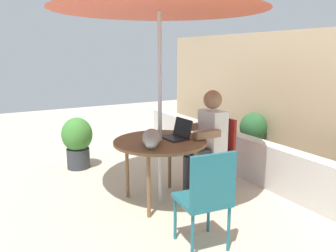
{
  "coord_description": "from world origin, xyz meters",
  "views": [
    {
      "loc": [
        3.11,
        -1.65,
        1.65
      ],
      "look_at": [
        0.0,
        0.1,
        0.86
      ],
      "focal_mm": 35.73,
      "sensor_mm": 36.0,
      "label": 1
    }
  ],
  "objects": [
    {
      "name": "fence_back",
      "position": [
        0.0,
        2.03,
        0.97
      ],
      "size": [
        5.95,
        0.08,
        1.94
      ],
      "primitive_type": "cube",
      "color": "tan",
      "rests_on": "ground"
    },
    {
      "name": "ground_plane",
      "position": [
        0.0,
        0.0,
        0.0
      ],
      "size": [
        14.0,
        14.0,
        0.0
      ],
      "primitive_type": "plane",
      "color": "beige"
    },
    {
      "name": "cat",
      "position": [
        0.17,
        -0.19,
        0.79
      ],
      "size": [
        0.58,
        0.39,
        0.17
      ],
      "color": "gray",
      "rests_on": "patio_table"
    },
    {
      "name": "person_seated",
      "position": [
        0.0,
        0.64,
        0.69
      ],
      "size": [
        0.48,
        0.48,
        1.22
      ],
      "color": "white",
      "rests_on": "ground"
    },
    {
      "name": "chair_empty",
      "position": [
        1.04,
        -0.12,
        0.52
      ],
      "size": [
        0.44,
        0.44,
        0.88
      ],
      "color": "#1E606B",
      "rests_on": "ground"
    },
    {
      "name": "patio_table",
      "position": [
        0.0,
        0.0,
        0.65
      ],
      "size": [
        1.02,
        1.02,
        0.71
      ],
      "color": "brown",
      "rests_on": "ground"
    },
    {
      "name": "potted_plant_corner",
      "position": [
        -1.57,
        -0.51,
        0.41
      ],
      "size": [
        0.44,
        0.44,
        0.75
      ],
      "color": "#33383D",
      "rests_on": "ground"
    },
    {
      "name": "chair_occupied",
      "position": [
        0.0,
        0.79,
        0.52
      ],
      "size": [
        0.4,
        0.4,
        0.88
      ],
      "color": "maroon",
      "rests_on": "ground"
    },
    {
      "name": "laptop",
      "position": [
        0.01,
        0.23,
        0.77
      ],
      "size": [
        0.31,
        0.27,
        0.21
      ],
      "color": "black",
      "rests_on": "patio_table"
    },
    {
      "name": "planter_wall_low",
      "position": [
        0.0,
        1.38,
        0.27
      ],
      "size": [
        5.36,
        0.2,
        0.55
      ],
      "primitive_type": "cube",
      "color": "beige",
      "rests_on": "ground"
    },
    {
      "name": "potted_plant_by_chair",
      "position": [
        -0.45,
        1.8,
        0.43
      ],
      "size": [
        0.4,
        0.4,
        0.79
      ],
      "color": "#33383D",
      "rests_on": "ground"
    }
  ]
}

